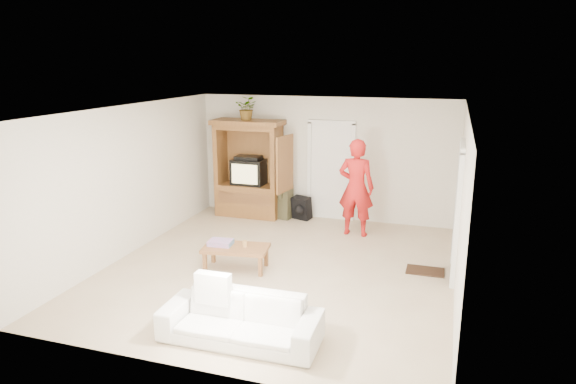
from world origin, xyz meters
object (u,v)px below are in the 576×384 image
sofa (240,319)px  man (356,188)px  armoire (250,175)px  coffee_table (236,250)px

sofa → man: bearing=81.4°
armoire → coffee_table: bearing=-72.6°
sofa → armoire: bearing=109.8°
armoire → sofa: (1.85, -4.93, -0.63)m
sofa → coffee_table: size_ratio=1.74×
man → sofa: bearing=85.0°
armoire → coffee_table: armoire is taller
man → coffee_table: 2.84m
coffee_table → sofa: bearing=-73.1°
armoire → sofa: size_ratio=1.08×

